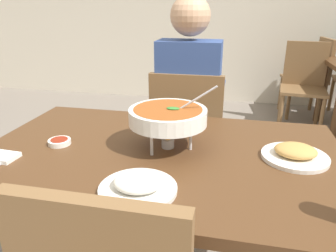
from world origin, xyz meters
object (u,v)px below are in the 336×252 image
(rice_plate, at_px, (138,185))
(chair_bg_window, at_px, (304,81))
(diner_main, at_px, (189,95))
(appetizer_plate, at_px, (295,154))
(chair_diner_main, at_px, (188,133))
(sauce_dish, at_px, (59,142))
(dining_table_main, at_px, (160,174))
(curry_bowl, at_px, (168,117))
(chair_bg_corner, at_px, (313,73))

(rice_plate, bearing_deg, chair_bg_window, 70.40)
(diner_main, distance_m, appetizer_plate, 0.87)
(chair_diner_main, height_order, rice_plate, chair_diner_main)
(chair_bg_window, bearing_deg, sauce_dish, -119.56)
(dining_table_main, bearing_deg, diner_main, 90.00)
(rice_plate, distance_m, chair_bg_window, 2.86)
(dining_table_main, relative_size, curry_bowl, 4.20)
(chair_diner_main, distance_m, chair_bg_corner, 2.41)
(sauce_dish, bearing_deg, chair_bg_window, 60.44)
(diner_main, relative_size, curry_bowl, 3.94)
(appetizer_plate, bearing_deg, diner_main, 124.86)
(chair_bg_window, bearing_deg, rice_plate, -109.60)
(dining_table_main, relative_size, diner_main, 1.07)
(appetizer_plate, bearing_deg, sauce_dish, -175.99)
(curry_bowl, distance_m, chair_bg_window, 2.55)
(diner_main, relative_size, chair_bg_corner, 1.46)
(dining_table_main, height_order, appetizer_plate, appetizer_plate)
(chair_diner_main, bearing_deg, appetizer_plate, -53.87)
(chair_diner_main, height_order, sauce_dish, chair_diner_main)
(diner_main, xyz_separation_m, curry_bowl, (0.02, -0.72, 0.11))
(rice_plate, bearing_deg, sauce_dish, 147.21)
(diner_main, distance_m, chair_bg_window, 1.91)
(dining_table_main, relative_size, appetizer_plate, 5.82)
(dining_table_main, distance_m, chair_diner_main, 0.74)
(chair_diner_main, height_order, chair_bg_corner, same)
(diner_main, height_order, appetizer_plate, diner_main)
(chair_diner_main, relative_size, rice_plate, 3.75)
(rice_plate, relative_size, chair_bg_corner, 0.27)
(curry_bowl, xyz_separation_m, chair_bg_window, (0.93, 2.35, -0.35))
(sauce_dish, xyz_separation_m, chair_bg_window, (1.37, 2.41, -0.23))
(curry_bowl, bearing_deg, chair_bg_corner, 68.45)
(chair_diner_main, bearing_deg, curry_bowl, -88.15)
(curry_bowl, relative_size, appetizer_plate, 1.39)
(diner_main, distance_m, curry_bowl, 0.73)
(curry_bowl, relative_size, chair_bg_window, 0.37)
(curry_bowl, bearing_deg, diner_main, 91.76)
(chair_bg_corner, bearing_deg, chair_diner_main, -118.01)
(diner_main, bearing_deg, dining_table_main, -90.00)
(chair_bg_corner, distance_m, chair_bg_window, 0.50)
(diner_main, distance_m, chair_bg_corner, 2.40)
(diner_main, bearing_deg, rice_plate, -89.97)
(diner_main, height_order, chair_bg_window, diner_main)
(dining_table_main, xyz_separation_m, sauce_dish, (-0.41, -0.02, 0.11))
(chair_bg_window, bearing_deg, appetizer_plate, -100.99)
(dining_table_main, bearing_deg, chair_diner_main, 90.00)
(chair_bg_corner, bearing_deg, sauce_dish, -118.27)
(sauce_dish, distance_m, chair_bg_window, 2.78)
(curry_bowl, height_order, sauce_dish, curry_bowl)
(chair_diner_main, bearing_deg, dining_table_main, -90.00)
(appetizer_plate, xyz_separation_m, chair_bg_corner, (0.64, 2.82, -0.24))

